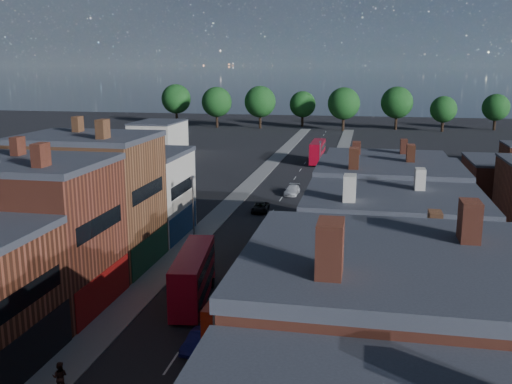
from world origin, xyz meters
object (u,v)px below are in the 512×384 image
at_px(bus_0, 193,276).
at_px(bus_1, 237,310).
at_px(ped_3, 306,262).
at_px(car_3, 292,190).
at_px(car_1, 199,341).
at_px(bus_2, 317,151).
at_px(car_2, 260,207).
at_px(ped_1, 60,377).

bearing_deg(bus_0, bus_1, -57.02).
bearing_deg(ped_3, car_3, 7.45).
relative_size(bus_1, car_1, 2.63).
relative_size(bus_2, car_1, 2.74).
xyz_separation_m(car_2, car_3, (2.80, 11.15, 0.06)).
distance_m(bus_0, ped_3, 12.12).
distance_m(bus_1, car_1, 3.34).
distance_m(bus_0, bus_1, 7.66).
height_order(car_1, ped_1, ped_1).
bearing_deg(bus_0, car_3, 78.50).
height_order(bus_2, car_1, bus_2).
bearing_deg(ped_3, bus_2, 1.76).
distance_m(bus_2, car_2, 40.59).
xyz_separation_m(car_1, ped_1, (-6.50, -6.79, 0.44)).
bearing_deg(bus_0, bus_2, 79.07).
bearing_deg(car_2, bus_0, -92.29).
bearing_deg(car_2, ped_1, -97.22).
relative_size(car_1, ped_1, 1.98).
relative_size(bus_1, car_3, 2.07).
relative_size(bus_0, car_1, 2.73).
height_order(bus_0, car_2, bus_0).
distance_m(bus_2, car_1, 78.18).
height_order(bus_2, ped_3, bus_2).
distance_m(car_2, ped_3, 23.10).
height_order(car_3, ped_1, ped_1).
xyz_separation_m(ped_1, ped_3, (12.13, 23.08, -0.00)).
height_order(bus_1, bus_2, bus_2).
height_order(car_2, ped_3, ped_3).
bearing_deg(bus_0, car_1, -78.15).
distance_m(bus_2, ped_3, 62.03).
bearing_deg(ped_3, ped_1, 149.95).
xyz_separation_m(car_1, car_2, (-2.80, 37.80, 0.01)).
relative_size(bus_1, ped_1, 5.22).
distance_m(car_1, ped_3, 17.24).
xyz_separation_m(bus_1, bus_2, (-1.09, 76.38, 0.10)).
height_order(car_1, car_2, car_2).
distance_m(bus_1, bus_2, 76.39).
height_order(ped_1, ped_3, ped_1).
height_order(bus_0, ped_3, bus_0).
bearing_deg(bus_2, car_1, -90.48).
relative_size(bus_0, bus_2, 1.00).
bearing_deg(car_3, ped_1, -94.26).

